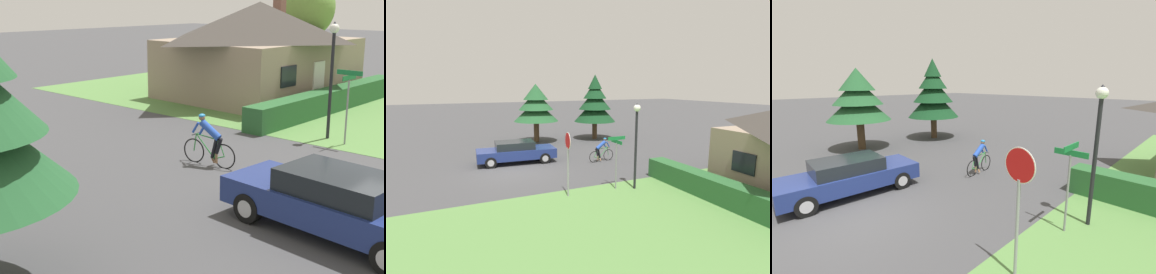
% 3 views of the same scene
% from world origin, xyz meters
% --- Properties ---
extents(ground_plane, '(140.00, 140.00, 0.00)m').
position_xyz_m(ground_plane, '(0.00, 0.00, 0.00)').
color(ground_plane, '#424244').
extents(sedan_left_lane, '(2.09, 4.90, 1.37)m').
position_xyz_m(sedan_left_lane, '(-1.84, 0.60, 0.71)').
color(sedan_left_lane, navy).
rests_on(sedan_left_lane, ground).
extents(cyclist, '(0.44, 1.83, 1.54)m').
position_xyz_m(cyclist, '(0.07, 5.63, 0.73)').
color(cyclist, black).
rests_on(cyclist, ground).
extents(stop_sign, '(0.73, 0.09, 2.86)m').
position_xyz_m(stop_sign, '(4.87, 1.35, 2.03)').
color(stop_sign, gray).
rests_on(stop_sign, ground).
extents(street_lamp, '(0.32, 0.32, 4.03)m').
position_xyz_m(street_lamp, '(5.23, 4.59, 2.74)').
color(street_lamp, black).
rests_on(street_lamp, ground).
extents(street_name_sign, '(0.90, 0.90, 2.51)m').
position_xyz_m(street_name_sign, '(4.89, 3.76, 1.75)').
color(street_name_sign, gray).
rests_on(street_name_sign, ground).
extents(conifer_tall_near, '(3.74, 3.74, 4.94)m').
position_xyz_m(conifer_tall_near, '(-8.11, 3.79, 3.14)').
color(conifer_tall_near, '#4C3823').
rests_on(conifer_tall_near, ground).
extents(conifer_tall_far, '(3.70, 3.70, 5.77)m').
position_xyz_m(conifer_tall_far, '(-7.53, 9.10, 3.19)').
color(conifer_tall_far, '#4C3823').
rests_on(conifer_tall_far, ground).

